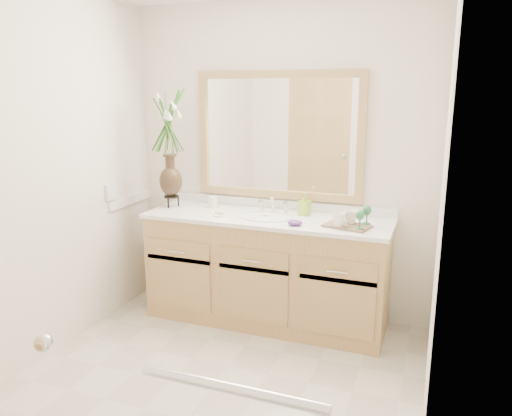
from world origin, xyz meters
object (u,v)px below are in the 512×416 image
at_px(tumbler, 213,202).
at_px(soap_bottle, 304,205).
at_px(flower_vase, 169,133).
at_px(tray, 347,226).

xyz_separation_m(tumbler, soap_bottle, (0.75, 0.03, 0.03)).
distance_m(flower_vase, soap_bottle, 1.19).
bearing_deg(soap_bottle, tray, -17.73).
height_order(soap_bottle, tray, soap_bottle).
relative_size(tumbler, tray, 0.30).
distance_m(tumbler, tray, 1.13).
distance_m(soap_bottle, tray, 0.44).
bearing_deg(tray, tumbler, -176.68).
bearing_deg(tumbler, tray, -10.25).
relative_size(flower_vase, soap_bottle, 5.74).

